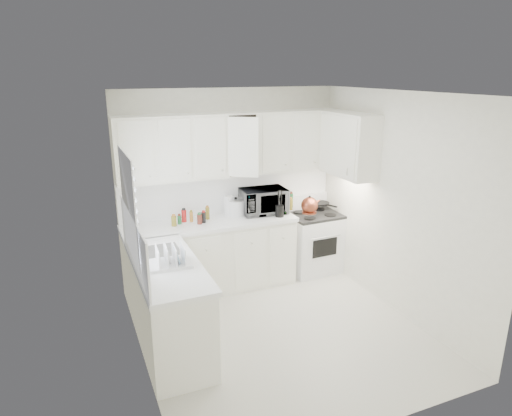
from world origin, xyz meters
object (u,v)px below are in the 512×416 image
tea_kettle (309,204)px  utensil_crock (280,203)px  stove (314,235)px  dish_rack (169,255)px  microwave (263,198)px  rice_cooker (236,206)px

tea_kettle → utensil_crock: bearing=-170.3°
stove → dish_rack: dish_rack is taller
utensil_crock → dish_rack: utensil_crock is taller
stove → microwave: bearing=172.0°
rice_cooker → dish_rack: rice_cooker is taller
rice_cooker → microwave: bearing=-0.7°
tea_kettle → dish_rack: size_ratio=0.69×
stove → dish_rack: 2.63m
tea_kettle → microwave: size_ratio=0.47×
stove → microwave: (-0.76, 0.08, 0.60)m
stove → rice_cooker: (-1.13, 0.14, 0.52)m
utensil_crock → dish_rack: (-1.69, -0.99, -0.07)m
microwave → dish_rack: (-1.56, -1.23, -0.09)m
stove → dish_rack: bearing=-155.4°
stove → tea_kettle: (-0.18, -0.16, 0.52)m
rice_cooker → dish_rack: size_ratio=0.59×
microwave → utensil_crock: 0.27m
tea_kettle → rice_cooker: 1.00m
stove → utensil_crock: size_ratio=2.96×
microwave → utensil_crock: bearing=-58.4°
stove → dish_rack: (-2.31, -1.15, 0.51)m
microwave → rice_cooker: 0.39m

